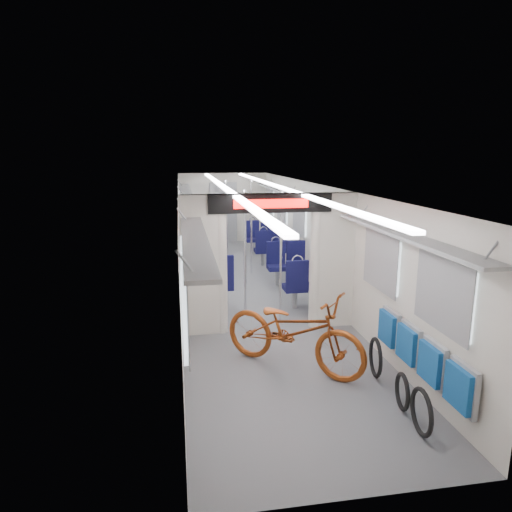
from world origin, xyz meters
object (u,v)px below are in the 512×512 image
Objects in this scene: flip_bench at (420,353)px; bike_hoop_c at (375,359)px; seat_bay_near_left at (205,266)px; stanchion_near_right at (281,258)px; stanchion_far_left at (227,228)px; bicycle at (293,330)px; bike_hoop_a at (421,414)px; seat_bay_far_right at (266,240)px; stanchion_far_right at (251,228)px; bike_hoop_b at (402,393)px; seat_bay_far_left at (199,241)px; stanchion_near_left at (245,253)px; seat_bay_near_right at (296,270)px.

flip_bench is 0.75m from bike_hoop_c.
flip_bench is 5.31m from seat_bay_near_left.
stanchion_near_right is 3.44m from stanchion_far_left.
bike_hoop_a is at bearing -109.12° from bicycle.
seat_bay_near_left reaches higher than bike_hoop_a.
stanchion_far_right reaches higher than seat_bay_far_right.
bicycle is at bearing 158.29° from bike_hoop_c.
bicycle is at bearing -97.49° from seat_bay_far_right.
bike_hoop_b is 3.31m from stanchion_near_right.
bicycle is at bearing -81.79° from seat_bay_far_left.
stanchion_far_left is at bearing -68.80° from seat_bay_far_left.
seat_bay_far_left is at bearing 98.24° from stanchion_near_left.
seat_bay_near_right is 0.88× the size of stanchion_far_right.
bike_hoop_c is at bearing 114.51° from flip_bench.
bike_hoop_b is at bearing -145.16° from flip_bench.
stanchion_near_right is (-0.74, 3.56, 0.91)m from bike_hoop_a.
stanchion_near_left is 1.00× the size of stanchion_far_left.
seat_bay_far_left is 1.87m from seat_bay_far_right.
stanchion_far_left is at bearing 123.09° from seat_bay_near_right.
flip_bench is 3.11m from stanchion_near_right.
bike_hoop_b is 0.83× the size of bike_hoop_c.
bike_hoop_b is 6.68m from stanchion_far_left.
seat_bay_near_left reaches higher than bike_hoop_b.
seat_bay_far_left is at bearing 111.20° from stanchion_far_left.
flip_bench is 3.91× the size of bike_hoop_c.
stanchion_far_left is at bearing 105.05° from flip_bench.
stanchion_far_right is (0.56, 2.86, 0.00)m from stanchion_near_left.
flip_bench is 7.79m from seat_bay_far_right.
stanchion_near_left reaches higher than seat_bay_near_right.
stanchion_far_right reaches higher than bicycle.
seat_bay_far_left is 0.94× the size of stanchion_far_right.
stanchion_near_right reaches higher than seat_bay_far_right.
bike_hoop_a is 1.16× the size of bike_hoop_b.
bike_hoop_a is (-0.34, -0.70, -0.34)m from flip_bench.
seat_bay_near_left is at bearing 56.05° from bicycle.
stanchion_far_right reaches higher than bike_hoop_c.
stanchion_near_left is 2.91m from stanchion_far_left.
bike_hoop_b is at bearing -89.20° from seat_bay_far_right.
bike_hoop_a is at bearing -89.10° from seat_bay_near_right.
seat_bay_near_right is (-0.11, 4.53, 0.34)m from bike_hoop_b.
flip_bench is 6.32m from stanchion_far_right.
bicycle is 1.63m from bike_hoop_b.
stanchion_near_right is at bearing -76.32° from seat_bay_far_left.
stanchion_far_right is (-0.80, 5.59, 0.91)m from bike_hoop_c.
stanchion_near_right is at bearing -58.03° from seat_bay_near_left.
bicycle is 1.15m from bike_hoop_c.
seat_bay_near_left is at bearing -90.00° from seat_bay_far_left.
bike_hoop_a is 5.84m from seat_bay_near_left.
bike_hoop_c is 0.23× the size of stanchion_near_left.
seat_bay_far_right is 0.86× the size of stanchion_far_left.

